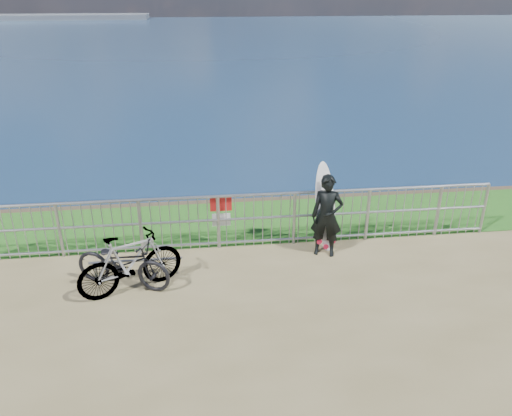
{
  "coord_description": "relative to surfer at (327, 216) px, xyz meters",
  "views": [
    {
      "loc": [
        -0.82,
        -7.19,
        4.77
      ],
      "look_at": [
        0.19,
        1.2,
        1.0
      ],
      "focal_mm": 35.0,
      "sensor_mm": 36.0,
      "label": 1
    }
  ],
  "objects": [
    {
      "name": "bicycle_far",
      "position": [
        -3.57,
        -0.86,
        -0.27
      ],
      "size": [
        1.85,
        1.19,
        1.08
      ],
      "primitive_type": "imported",
      "rotation": [
        0.0,
        0.0,
        1.99
      ],
      "color": "black",
      "rests_on": "ground"
    },
    {
      "name": "surfer",
      "position": [
        0.0,
        0.0,
        0.0
      ],
      "size": [
        0.68,
        0.54,
        1.61
      ],
      "primitive_type": "imported",
      "rotation": [
        0.0,
        0.0,
        -0.3
      ],
      "color": "black",
      "rests_on": "ground"
    },
    {
      "name": "bicycle_near",
      "position": [
        -3.72,
        -0.7,
        -0.35
      ],
      "size": [
        1.84,
        1.21,
        0.91
      ],
      "primitive_type": "imported",
      "rotation": [
        0.0,
        0.0,
        1.19
      ],
      "color": "black",
      "rests_on": "ground"
    },
    {
      "name": "railing",
      "position": [
        -1.51,
        0.5,
        -0.23
      ],
      "size": [
        10.06,
        0.1,
        1.13
      ],
      "color": "#929499",
      "rests_on": "ground"
    },
    {
      "name": "seascape",
      "position": [
        -45.27,
        146.38,
        -4.84
      ],
      "size": [
        260.0,
        260.0,
        5.0
      ],
      "color": "brown",
      "rests_on": "ground"
    },
    {
      "name": "surfboard",
      "position": [
        0.03,
        0.22,
        0.01
      ],
      "size": [
        0.59,
        0.56,
        1.78
      ],
      "color": "white",
      "rests_on": "ground"
    },
    {
      "name": "grass_strip",
      "position": [
        -1.52,
        1.6,
        -0.8
      ],
      "size": [
        120.0,
        120.0,
        0.0
      ],
      "primitive_type": "plane",
      "color": "#1E5718",
      "rests_on": "ground"
    },
    {
      "name": "bike_rack",
      "position": [
        -3.54,
        -0.4,
        -0.53
      ],
      "size": [
        1.63,
        0.05,
        0.34
      ],
      "color": "#929499",
      "rests_on": "ground"
    }
  ]
}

